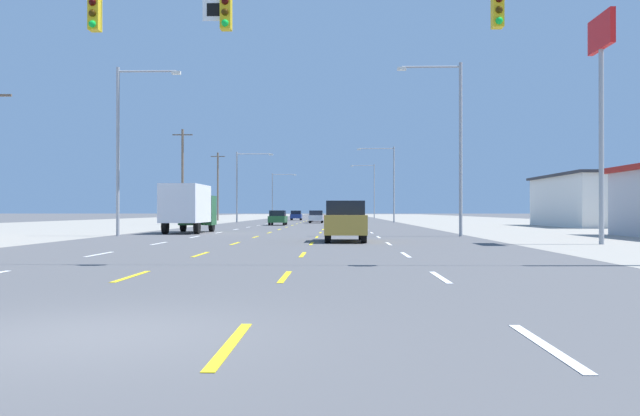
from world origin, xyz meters
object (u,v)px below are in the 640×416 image
streetlight_right_row_0 (455,137)px  streetlight_right_row_1 (390,178)px  streetlight_left_row_1 (241,181)px  streetlight_right_row_2 (372,187)px  streetlight_left_row_2 (275,192)px  hatchback_inner_left_mid (278,218)px  suv_inner_right_distant_a (340,213)px  hatchback_inner_left_farthest (296,215)px  pole_sign_right_row_0 (601,68)px  hatchback_center_turn_farther (317,216)px  suv_inner_right_nearest (345,220)px  suv_inner_right_midfar (343,215)px  streetlight_left_row_0 (124,139)px  box_truck_far_left_near (189,206)px  hatchback_center_turn_far (316,217)px

streetlight_right_row_0 → streetlight_right_row_1: bearing=90.2°
streetlight_left_row_1 → streetlight_right_row_2: bearing=67.2°
streetlight_left_row_2 → streetlight_right_row_2: 19.27m
hatchback_inner_left_mid → streetlight_right_row_1: 21.50m
suv_inner_right_distant_a → streetlight_left_row_2: (-12.91, 8.01, 4.32)m
hatchback_inner_left_farthest → pole_sign_right_row_0: pole_sign_right_row_0 is taller
hatchback_center_turn_farther → streetlight_left_row_2: 41.23m
suv_inner_right_nearest → streetlight_right_row_0: streetlight_right_row_0 is taller
hatchback_inner_left_farthest → streetlight_left_row_2: (-5.88, 26.21, 4.56)m
suv_inner_right_midfar → streetlight_right_row_1: 11.25m
streetlight_left_row_1 → streetlight_left_row_0: bearing=-90.2°
hatchback_inner_left_mid → streetlight_right_row_1: (12.93, 16.45, 4.96)m
box_truck_far_left_near → suv_inner_right_distant_a: size_ratio=1.47×
suv_inner_right_nearest → box_truck_far_left_near: box_truck_far_left_near is taller
suv_inner_right_midfar → streetlight_right_row_1: (6.13, 8.16, 4.72)m
box_truck_far_left_near → streetlight_left_row_0: size_ratio=0.72×
box_truck_far_left_near → streetlight_left_row_1: (-2.45, 40.46, 3.56)m
suv_inner_right_nearest → streetlight_right_row_2: bearing=86.3°
box_truck_far_left_near → hatchback_inner_left_mid: size_ratio=1.85×
suv_inner_right_nearest → streetlight_right_row_2: size_ratio=0.46×
suv_inner_right_distant_a → streetlight_left_row_1: (-12.92, -37.87, 4.37)m
hatchback_center_turn_far → hatchback_inner_left_farthest: same height
suv_inner_right_distant_a → streetlight_right_row_2: bearing=51.7°
pole_sign_right_row_0 → hatchback_inner_left_mid: bearing=115.1°
streetlight_left_row_2 → streetlight_right_row_2: size_ratio=0.84×
hatchback_inner_left_mid → streetlight_right_row_2: 63.90m
pole_sign_right_row_0 → streetlight_left_row_1: 60.16m
box_truck_far_left_near → streetlight_right_row_1: size_ratio=0.74×
streetlight_right_row_1 → streetlight_left_row_1: bearing=180.0°
hatchback_inner_left_farthest → hatchback_center_turn_farther: bearing=-74.5°
hatchback_center_turn_far → streetlight_left_row_2: streetlight_left_row_2 is taller
pole_sign_right_row_0 → streetlight_left_row_1: size_ratio=1.12×
streetlight_right_row_0 → hatchback_inner_left_farthest: bearing=101.6°
streetlight_left_row_1 → streetlight_left_row_2: 45.88m
suv_inner_right_midfar → streetlight_left_row_0: bearing=-109.4°
suv_inner_right_nearest → streetlight_left_row_2: streetlight_left_row_2 is taller
hatchback_center_turn_farther → hatchback_inner_left_mid: bearing=-98.5°
hatchback_inner_left_mid → streetlight_left_row_0: bearing=-102.4°
streetlight_right_row_1 → streetlight_right_row_2: size_ratio=0.91×
hatchback_inner_left_farthest → pole_sign_right_row_0: size_ratio=0.38×
streetlight_left_row_2 → suv_inner_right_midfar: bearing=-76.4°
hatchback_inner_left_mid → hatchback_center_turn_far: (3.56, 12.50, 0.00)m
hatchback_inner_left_farthest → streetlight_right_row_0: streetlight_right_row_0 is taller
hatchback_center_turn_farther → suv_inner_right_distant_a: size_ratio=0.80×
suv_inner_right_nearest → streetlight_right_row_1: bearing=83.1°
suv_inner_right_nearest → hatchback_inner_left_mid: (-6.62, 36.02, -0.24)m
suv_inner_right_nearest → box_truck_far_left_near: (-10.45, 12.00, 0.81)m
hatchback_center_turn_farther → hatchback_inner_left_farthest: (-3.77, 13.61, 0.00)m
streetlight_left_row_2 → hatchback_center_turn_far: bearing=-78.8°
suv_inner_right_midfar → hatchback_center_turn_farther: suv_inner_right_midfar is taller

